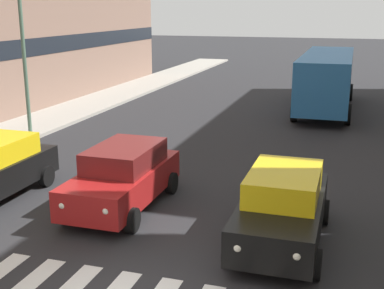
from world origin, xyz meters
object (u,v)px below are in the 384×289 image
Objects in this scene: street_lamp_right at (29,19)px; car_1 at (283,207)px; bus_behind_traffic at (327,75)px; car_2 at (123,176)px.

car_1 is at bearing 147.77° from street_lamp_right.
bus_behind_traffic reaches higher than car_1.
car_1 is 0.56× the size of street_lamp_right.
street_lamp_right is (11.41, -7.19, 4.04)m from car_1.
bus_behind_traffic is 15.50m from street_lamp_right.
car_2 is 16.92m from bus_behind_traffic.
car_2 is 0.56× the size of street_lamp_right.
bus_behind_traffic is at bearing -105.40° from car_2.
car_1 is at bearing 90.00° from bus_behind_traffic.
street_lamp_right reaches higher than bus_behind_traffic.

